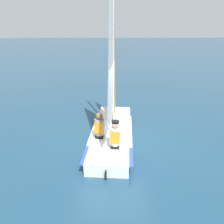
% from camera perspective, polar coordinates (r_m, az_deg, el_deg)
% --- Properties ---
extents(ground_plane, '(260.00, 260.00, 0.00)m').
position_cam_1_polar(ground_plane, '(7.55, 0.00, -6.85)').
color(ground_plane, navy).
extents(sailboat_main, '(1.99, 4.47, 6.05)m').
position_cam_1_polar(sailboat_main, '(7.17, 0.01, 0.21)').
color(sailboat_main, white).
rests_on(sailboat_main, ground_plane).
extents(sailor_helm, '(0.34, 0.38, 1.16)m').
position_cam_1_polar(sailor_helm, '(6.73, -3.29, -4.55)').
color(sailor_helm, black).
rests_on(sailor_helm, ground_plane).
extents(sailor_crew, '(0.34, 0.38, 1.16)m').
position_cam_1_polar(sailor_crew, '(6.15, 0.87, -6.92)').
color(sailor_crew, black).
rests_on(sailor_crew, ground_plane).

